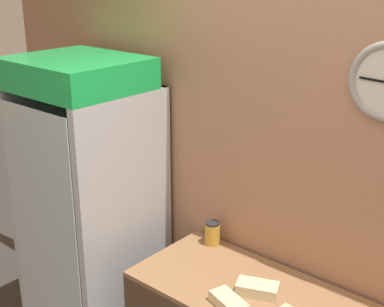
{
  "coord_description": "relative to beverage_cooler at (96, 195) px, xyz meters",
  "views": [
    {
      "loc": [
        0.99,
        -1.08,
        2.44
      ],
      "look_at": [
        -0.7,
        0.88,
        1.51
      ],
      "focal_mm": 50.0,
      "sensor_mm": 36.0,
      "label": 1
    }
  ],
  "objects": [
    {
      "name": "wall_back",
      "position": [
        1.48,
        0.36,
        0.3
      ],
      "size": [
        5.2,
        0.09,
        2.7
      ],
      "color": "#AD7A5B",
      "rests_on": "ground_plane"
    },
    {
      "name": "beverage_cooler",
      "position": [
        0.0,
        0.0,
        0.0
      ],
      "size": [
        0.72,
        0.71,
        1.93
      ],
      "color": "#B2B7BC",
      "rests_on": "ground_plane"
    },
    {
      "name": "sandwich_flat_left",
      "position": [
        1.23,
        -0.01,
        -0.14
      ],
      "size": [
        0.23,
        0.18,
        0.06
      ],
      "color": "beige",
      "rests_on": "prep_counter"
    },
    {
      "name": "sandwich_flat_right",
      "position": [
        1.19,
        -0.19,
        -0.14
      ],
      "size": [
        0.22,
        0.15,
        0.05
      ],
      "color": "beige",
      "rests_on": "prep_counter"
    },
    {
      "name": "condiment_jar",
      "position": [
        0.75,
        0.24,
        -0.1
      ],
      "size": [
        0.09,
        0.09,
        0.14
      ],
      "color": "gold",
      "rests_on": "prep_counter"
    }
  ]
}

